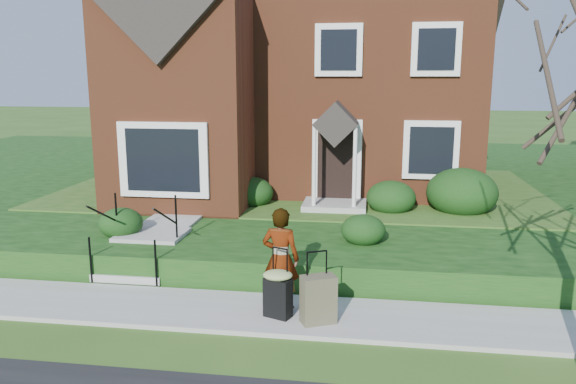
% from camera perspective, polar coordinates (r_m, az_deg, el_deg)
% --- Properties ---
extents(ground, '(120.00, 120.00, 0.00)m').
position_cam_1_polar(ground, '(9.76, -4.62, -12.28)').
color(ground, '#2D5119').
rests_on(ground, ground).
extents(sidewalk, '(60.00, 1.60, 0.08)m').
position_cam_1_polar(sidewalk, '(9.74, -4.62, -12.06)').
color(sidewalk, '#9E9B93').
rests_on(sidewalk, ground).
extents(terrace, '(44.00, 20.00, 0.60)m').
position_cam_1_polar(terrace, '(20.01, 13.78, 0.84)').
color(terrace, '#12350E').
rests_on(terrace, ground).
extents(walkway, '(1.20, 6.00, 0.06)m').
position_cam_1_polar(walkway, '(14.79, -9.80, -1.47)').
color(walkway, '#9E9B93').
rests_on(walkway, terrace).
extents(main_house, '(10.40, 10.20, 9.40)m').
position_cam_1_polar(main_house, '(18.47, 1.34, 15.76)').
color(main_house, brown).
rests_on(main_house, terrace).
extents(front_steps, '(1.40, 2.02, 1.50)m').
position_cam_1_polar(front_steps, '(11.98, -14.44, -5.58)').
color(front_steps, '#9E9B93').
rests_on(front_steps, ground).
extents(foundation_shrubs, '(10.32, 4.62, 1.23)m').
position_cam_1_polar(foundation_shrubs, '(14.12, 3.65, 0.04)').
color(foundation_shrubs, black).
rests_on(foundation_shrubs, terrace).
extents(woman, '(0.68, 0.49, 1.75)m').
position_cam_1_polar(woman, '(9.47, -0.75, -6.78)').
color(woman, '#999999').
rests_on(woman, sidewalk).
extents(suitcase_black, '(0.59, 0.55, 1.17)m').
position_cam_1_polar(suitcase_black, '(9.28, -1.04, -9.98)').
color(suitcase_black, black).
rests_on(suitcase_black, sidewalk).
extents(suitcase_olive, '(0.62, 0.50, 1.17)m').
position_cam_1_polar(suitcase_olive, '(9.11, 3.10, -10.83)').
color(suitcase_olive, brown).
rests_on(suitcase_olive, sidewalk).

